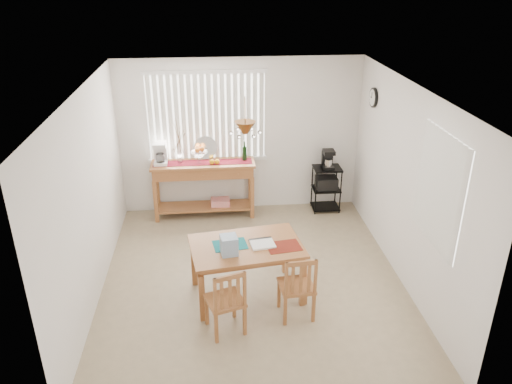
{
  "coord_description": "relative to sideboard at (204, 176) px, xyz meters",
  "views": [
    {
      "loc": [
        -0.49,
        -5.67,
        3.91
      ],
      "look_at": [
        0.1,
        0.55,
        1.05
      ],
      "focal_mm": 35.0,
      "sensor_mm": 36.0,
      "label": 1
    }
  ],
  "objects": [
    {
      "name": "wire_cart",
      "position": [
        2.08,
        0.01,
        -0.24
      ],
      "size": [
        0.46,
        0.37,
        0.79
      ],
      "color": "black",
      "rests_on": "ground"
    },
    {
      "name": "ground",
      "position": [
        0.63,
        -1.99,
        -0.72
      ],
      "size": [
        4.0,
        4.5,
        0.01
      ],
      "primitive_type": "cube",
      "color": "tan"
    },
    {
      "name": "room_shell",
      "position": [
        0.63,
        -1.98,
        0.98
      ],
      "size": [
        4.2,
        4.7,
        2.7
      ],
      "color": "white",
      "rests_on": "ground"
    },
    {
      "name": "dining_table",
      "position": [
        0.52,
        -2.32,
        -0.07
      ],
      "size": [
        1.48,
        1.07,
        0.73
      ],
      "color": "#A36637",
      "rests_on": "ground"
    },
    {
      "name": "chair_right",
      "position": [
        1.09,
        -2.82,
        -0.29
      ],
      "size": [
        0.43,
        0.43,
        0.87
      ],
      "color": "#A36637",
      "rests_on": "ground"
    },
    {
      "name": "table_items",
      "position": [
        0.41,
        -2.46,
        0.11
      ],
      "size": [
        1.11,
        0.49,
        0.23
      ],
      "color": "#15727A",
      "rests_on": "dining_table"
    },
    {
      "name": "sideboard_items",
      "position": [
        -0.3,
        0.02,
        0.39
      ],
      "size": [
        1.61,
        0.4,
        0.73
      ],
      "color": "maroon",
      "rests_on": "sideboard"
    },
    {
      "name": "chair_left",
      "position": [
        0.24,
        -3.03,
        -0.29
      ],
      "size": [
        0.5,
        0.5,
        0.87
      ],
      "color": "#A36637",
      "rests_on": "ground"
    },
    {
      "name": "cart_items",
      "position": [
        2.08,
        0.02,
        0.22
      ],
      "size": [
        0.19,
        0.22,
        0.32
      ],
      "color": "black",
      "rests_on": "wire_cart"
    },
    {
      "name": "sideboard",
      "position": [
        0.0,
        0.0,
        0.0
      ],
      "size": [
        1.69,
        0.48,
        0.95
      ],
      "color": "#A36637",
      "rests_on": "ground"
    }
  ]
}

